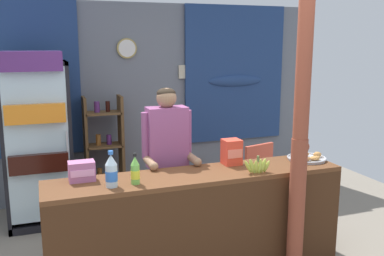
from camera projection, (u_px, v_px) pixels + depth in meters
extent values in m
plane|color=gray|center=(170.00, 244.00, 4.37)|extent=(7.03, 7.03, 0.00)
cube|color=slate|center=(132.00, 101.00, 5.66)|extent=(5.28, 0.12, 2.54)
cube|color=navy|center=(17.00, 80.00, 5.04)|extent=(1.46, 0.04, 1.88)
ellipsoid|color=navy|center=(17.00, 88.00, 5.04)|extent=(0.80, 0.10, 0.16)
cube|color=navy|center=(235.00, 74.00, 6.00)|extent=(1.49, 0.04, 1.88)
ellipsoid|color=navy|center=(235.00, 81.00, 6.00)|extent=(0.82, 0.10, 0.16)
cylinder|color=tan|center=(127.00, 48.00, 5.43)|extent=(0.26, 0.03, 0.26)
cylinder|color=white|center=(127.00, 48.00, 5.41)|extent=(0.22, 0.01, 0.22)
cube|color=beige|center=(187.00, 72.00, 5.76)|extent=(0.24, 0.02, 0.18)
cube|color=brown|center=(198.00, 175.00, 3.70)|extent=(2.61, 0.52, 0.04)
cube|color=#432715|center=(208.00, 236.00, 3.57)|extent=(2.61, 0.04, 0.87)
cube|color=#432715|center=(48.00, 247.00, 3.37)|extent=(0.08, 0.46, 0.87)
cube|color=#432715|center=(318.00, 206.00, 4.21)|extent=(0.08, 0.46, 0.87)
cylinder|color=brown|center=(297.00, 208.00, 3.68)|extent=(0.14, 0.14, 1.24)
cylinder|color=brown|center=(304.00, 64.00, 3.44)|extent=(0.13, 0.13, 1.24)
ellipsoid|color=brown|center=(306.00, 147.00, 3.59)|extent=(0.06, 0.05, 0.08)
cube|color=black|center=(38.00, 138.00, 5.05)|extent=(0.71, 0.04, 1.83)
cube|color=black|center=(5.00, 146.00, 4.65)|extent=(0.04, 0.67, 1.83)
cube|color=black|center=(69.00, 141.00, 4.87)|extent=(0.04, 0.67, 1.83)
cube|color=black|center=(32.00, 63.00, 4.59)|extent=(0.71, 0.67, 0.04)
cube|color=black|center=(43.00, 217.00, 4.93)|extent=(0.71, 0.67, 0.08)
cube|color=silver|center=(38.00, 146.00, 4.46)|extent=(0.65, 0.02, 1.67)
cylinder|color=#B7B7BC|center=(68.00, 149.00, 4.53)|extent=(0.02, 0.02, 0.40)
cube|color=silver|center=(39.00, 164.00, 4.81)|extent=(0.63, 0.59, 0.02)
cube|color=black|center=(39.00, 158.00, 4.66)|extent=(0.59, 0.55, 0.20)
cube|color=silver|center=(36.00, 118.00, 4.71)|extent=(0.63, 0.59, 0.02)
cube|color=orange|center=(35.00, 110.00, 4.56)|extent=(0.59, 0.55, 0.20)
cube|color=silver|center=(33.00, 70.00, 4.60)|extent=(0.63, 0.59, 0.02)
cube|color=#56286B|center=(32.00, 61.00, 4.45)|extent=(0.59, 0.55, 0.20)
cube|color=brown|center=(86.00, 152.00, 5.28)|extent=(0.04, 0.28, 1.38)
cube|color=brown|center=(122.00, 149.00, 5.42)|extent=(0.04, 0.28, 1.38)
cube|color=brown|center=(103.00, 113.00, 5.26)|extent=(0.44, 0.28, 0.02)
cylinder|color=#56286B|center=(97.00, 107.00, 5.22)|extent=(0.07, 0.07, 0.13)
cylinder|color=black|center=(108.00, 106.00, 5.26)|extent=(0.05, 0.05, 0.13)
cube|color=brown|center=(104.00, 146.00, 5.34)|extent=(0.44, 0.28, 0.02)
cylinder|color=brown|center=(98.00, 140.00, 5.30)|extent=(0.06, 0.06, 0.14)
cylinder|color=#56286B|center=(109.00, 140.00, 5.34)|extent=(0.06, 0.06, 0.12)
cube|color=brown|center=(105.00, 177.00, 5.42)|extent=(0.44, 0.28, 0.02)
cylinder|color=brown|center=(100.00, 173.00, 5.38)|extent=(0.06, 0.06, 0.11)
cylinder|color=silver|center=(110.00, 171.00, 5.43)|extent=(0.07, 0.07, 0.12)
cube|color=#E5563D|center=(247.00, 175.00, 5.22)|extent=(0.54, 0.54, 0.04)
cube|color=#E5563D|center=(259.00, 161.00, 5.01)|extent=(0.41, 0.15, 0.40)
cylinder|color=#E5563D|center=(248.00, 185.00, 5.52)|extent=(0.04, 0.04, 0.44)
cylinder|color=#E5563D|center=(225.00, 190.00, 5.31)|extent=(0.04, 0.04, 0.44)
cylinder|color=#E5563D|center=(269.00, 193.00, 5.21)|extent=(0.04, 0.04, 0.44)
cylinder|color=#E5563D|center=(245.00, 199.00, 5.00)|extent=(0.04, 0.04, 0.44)
cube|color=#E5563D|center=(259.00, 163.00, 5.30)|extent=(0.14, 0.39, 0.03)
cube|color=#E5563D|center=(235.00, 168.00, 5.08)|extent=(0.14, 0.39, 0.03)
cylinder|color=#28282D|center=(160.00, 209.00, 4.16)|extent=(0.11, 0.11, 0.85)
cylinder|color=#28282D|center=(176.00, 207.00, 4.22)|extent=(0.11, 0.11, 0.85)
cube|color=#934C7F|center=(167.00, 137.00, 4.05)|extent=(0.38, 0.20, 0.58)
sphere|color=#997051|center=(166.00, 98.00, 3.98)|extent=(0.19, 0.19, 0.19)
ellipsoid|color=#2D2319|center=(166.00, 93.00, 3.98)|extent=(0.18, 0.18, 0.10)
cylinder|color=#934C7F|center=(146.00, 136.00, 3.97)|extent=(0.08, 0.08, 0.44)
cylinder|color=#997051|center=(150.00, 163.00, 3.88)|extent=(0.07, 0.26, 0.07)
sphere|color=#997051|center=(154.00, 166.00, 3.76)|extent=(0.08, 0.08, 0.08)
cylinder|color=#934C7F|center=(187.00, 133.00, 4.11)|extent=(0.08, 0.08, 0.44)
cylinder|color=#997051|center=(193.00, 159.00, 4.02)|extent=(0.07, 0.26, 0.07)
sphere|color=#997051|center=(198.00, 162.00, 3.90)|extent=(0.08, 0.08, 0.08)
cylinder|color=silver|center=(112.00, 176.00, 3.33)|extent=(0.09, 0.09, 0.18)
cone|color=silver|center=(111.00, 160.00, 3.31)|extent=(0.09, 0.09, 0.08)
cylinder|color=blue|center=(111.00, 153.00, 3.30)|extent=(0.04, 0.04, 0.03)
cylinder|color=blue|center=(112.00, 176.00, 3.33)|extent=(0.10, 0.10, 0.08)
cylinder|color=#75C64C|center=(135.00, 174.00, 3.40)|extent=(0.07, 0.07, 0.16)
cone|color=#75C64C|center=(135.00, 161.00, 3.38)|extent=(0.07, 0.07, 0.07)
cylinder|color=black|center=(135.00, 155.00, 3.37)|extent=(0.03, 0.03, 0.03)
cylinder|color=yellow|center=(135.00, 174.00, 3.40)|extent=(0.07, 0.07, 0.07)
cube|color=#B76699|center=(82.00, 171.00, 3.48)|extent=(0.21, 0.14, 0.16)
cube|color=#F7A5D8|center=(83.00, 173.00, 3.42)|extent=(0.19, 0.00, 0.06)
cube|color=#E5422D|center=(232.00, 152.00, 3.95)|extent=(0.16, 0.15, 0.23)
cube|color=#FF826D|center=(235.00, 154.00, 3.88)|extent=(0.15, 0.00, 0.08)
cylinder|color=#BCBCC1|center=(306.00, 159.00, 4.12)|extent=(0.36, 0.36, 0.02)
torus|color=#BCBCC1|center=(307.00, 158.00, 4.11)|extent=(0.37, 0.37, 0.02)
ellipsoid|color=#C68947|center=(317.00, 155.00, 4.14)|extent=(0.08, 0.07, 0.06)
ellipsoid|color=#C68947|center=(305.00, 154.00, 4.16)|extent=(0.08, 0.06, 0.05)
ellipsoid|color=#C68947|center=(298.00, 154.00, 4.18)|extent=(0.10, 0.08, 0.05)
ellipsoid|color=#B2753D|center=(296.00, 158.00, 4.07)|extent=(0.08, 0.07, 0.04)
ellipsoid|color=#A36638|center=(305.00, 159.00, 4.01)|extent=(0.10, 0.08, 0.04)
ellipsoid|color=#C68947|center=(315.00, 158.00, 4.04)|extent=(0.11, 0.07, 0.04)
ellipsoid|color=#B7C647|center=(248.00, 167.00, 3.67)|extent=(0.09, 0.04, 0.13)
ellipsoid|color=#B7C647|center=(252.00, 166.00, 3.68)|extent=(0.08, 0.03, 0.15)
ellipsoid|color=#B7C647|center=(256.00, 167.00, 3.68)|extent=(0.05, 0.04, 0.13)
ellipsoid|color=#B7C647|center=(260.00, 166.00, 3.69)|extent=(0.06, 0.04, 0.14)
ellipsoid|color=#B7C647|center=(263.00, 166.00, 3.71)|extent=(0.08, 0.03, 0.14)
ellipsoid|color=#B7C647|center=(267.00, 166.00, 3.72)|extent=(0.08, 0.04, 0.12)
cylinder|color=olive|center=(258.00, 159.00, 3.68)|extent=(0.02, 0.02, 0.05)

